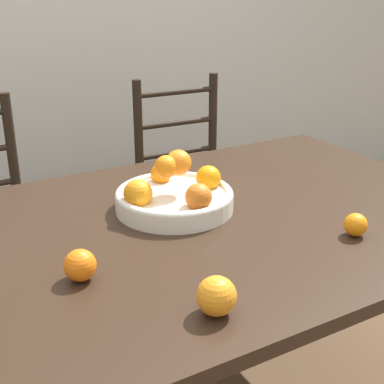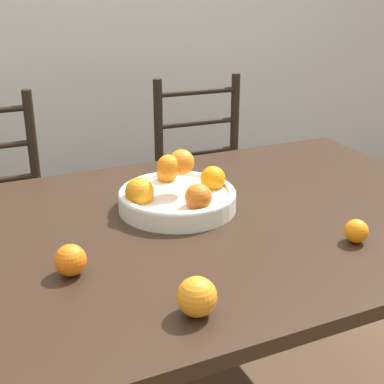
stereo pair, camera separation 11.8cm
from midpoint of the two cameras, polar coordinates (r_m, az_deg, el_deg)
dining_table at (r=1.54m, az=4.82°, el=-5.93°), size 1.55×1.06×0.77m
fruit_bowl at (r=1.52m, az=0.64°, el=-0.30°), size 0.34×0.34×0.18m
orange_loose_0 at (r=1.42m, az=19.45°, el=-4.01°), size 0.06×0.06×0.06m
orange_loose_1 at (r=1.06m, az=3.78°, el=-11.17°), size 0.08×0.08×0.08m
orange_loose_2 at (r=1.21m, az=-10.12°, el=-7.23°), size 0.07×0.07×0.07m
chair_right at (r=2.44m, az=3.22°, el=-0.02°), size 0.44×0.42×0.99m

